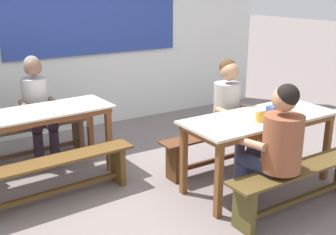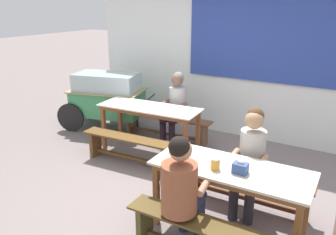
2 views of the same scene
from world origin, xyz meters
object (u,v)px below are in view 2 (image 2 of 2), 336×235
(person_near_front, at_px, (182,186))
(dining_table_far, at_px, (149,112))
(person_center_facing, at_px, (176,104))
(tissue_box, at_px, (240,168))
(food_cart, at_px, (106,96))
(bench_far_back, at_px, (166,123))
(bench_near_back, at_px, (245,185))
(dining_table_near, at_px, (231,174))
(person_right_near_table, at_px, (250,155))
(condiment_jar, at_px, (215,164))
(bench_far_front, at_px, (131,146))

(person_near_front, bearing_deg, dining_table_far, 130.98)
(person_center_facing, relative_size, tissue_box, 8.74)
(food_cart, bearing_deg, tissue_box, -29.83)
(bench_far_back, bearing_deg, bench_near_back, -34.85)
(dining_table_near, bearing_deg, person_right_near_table, 85.10)
(dining_table_near, height_order, condiment_jar, condiment_jar)
(bench_far_back, distance_m, person_near_front, 2.98)
(person_near_front, bearing_deg, condiment_jar, 66.38)
(person_right_near_table, bearing_deg, person_near_front, -108.45)
(person_right_near_table, height_order, person_center_facing, person_right_near_table)
(bench_near_back, distance_m, person_center_facing, 2.19)
(bench_far_back, height_order, bench_far_front, same)
(food_cart, relative_size, tissue_box, 13.09)
(person_near_front, bearing_deg, bench_far_front, 140.72)
(dining_table_far, distance_m, dining_table_near, 2.35)
(person_center_facing, bearing_deg, person_right_near_table, -37.70)
(bench_far_back, distance_m, bench_far_front, 1.15)
(dining_table_far, distance_m, person_near_front, 2.47)
(person_near_front, relative_size, person_right_near_table, 0.99)
(food_cart, xyz_separation_m, person_center_facing, (1.54, 0.00, 0.06))
(dining_table_far, height_order, condiment_jar, condiment_jar)
(dining_table_far, bearing_deg, person_near_front, -49.02)
(bench_near_back, height_order, person_right_near_table, person_right_near_table)
(person_center_facing, xyz_separation_m, tissue_box, (1.84, -1.94, 0.12))
(bench_far_front, xyz_separation_m, tissue_box, (2.00, -0.86, 0.53))
(bench_near_back, relative_size, person_right_near_table, 1.26)
(dining_table_near, bearing_deg, bench_far_front, 157.35)
(person_right_near_table, bearing_deg, tissue_box, -82.38)
(bench_far_back, distance_m, tissue_box, 2.93)
(person_center_facing, distance_m, tissue_box, 2.68)
(person_near_front, height_order, tissue_box, person_near_front)
(dining_table_near, xyz_separation_m, person_right_near_table, (0.04, 0.50, 0.03))
(bench_far_front, height_order, food_cart, food_cart)
(food_cart, bearing_deg, person_near_front, -38.71)
(bench_far_front, relative_size, condiment_jar, 13.59)
(bench_near_back, bearing_deg, person_center_facing, 142.92)
(dining_table_near, bearing_deg, condiment_jar, -135.48)
(bench_far_back, bearing_deg, condiment_jar, -48.27)
(food_cart, bearing_deg, bench_far_front, -38.06)
(person_near_front, xyz_separation_m, condiment_jar, (0.17, 0.39, 0.12))
(bench_far_back, xyz_separation_m, bench_far_front, (0.07, -1.14, -0.01))
(person_right_near_table, height_order, condiment_jar, person_right_near_table)
(tissue_box, xyz_separation_m, condiment_jar, (-0.25, -0.05, 0.00))
(bench_far_back, bearing_deg, dining_table_far, -86.27)
(dining_table_near, distance_m, person_right_near_table, 0.51)
(bench_near_back, distance_m, person_near_front, 1.20)
(dining_table_far, height_order, person_right_near_table, person_right_near_table)
(bench_far_back, relative_size, person_right_near_table, 1.36)
(bench_near_back, relative_size, tissue_box, 11.01)
(bench_far_back, bearing_deg, person_right_near_table, -35.49)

